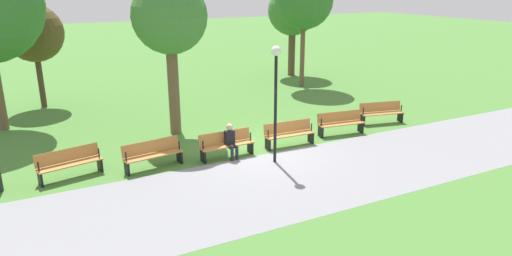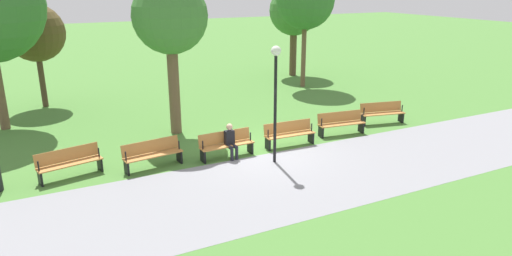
{
  "view_description": "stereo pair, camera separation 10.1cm",
  "coord_description": "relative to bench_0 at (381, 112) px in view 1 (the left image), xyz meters",
  "views": [
    {
      "loc": [
        7.04,
        13.36,
        5.73
      ],
      "look_at": [
        -0.0,
        -0.31,
        0.8
      ],
      "focal_mm": 31.84,
      "sensor_mm": 36.0,
      "label": 1
    },
    {
      "loc": [
        6.95,
        13.4,
        5.73
      ],
      "look_at": [
        -0.0,
        -0.31,
        0.8
      ],
      "focal_mm": 31.84,
      "sensor_mm": 36.0,
      "label": 2
    }
  ],
  "objects": [
    {
      "name": "tree_4",
      "position": [
        12.66,
        -9.53,
        3.02
      ],
      "size": [
        2.68,
        2.68,
        4.86
      ],
      "color": "#4C3828",
      "rests_on": "ground"
    },
    {
      "name": "bench_5",
      "position": [
        12.44,
        0.0,
        0.0
      ],
      "size": [
        1.97,
        0.86,
        0.89
      ],
      "rotation": [
        0.0,
        0.0,
        0.21
      ],
      "color": "#B27538",
      "rests_on": "ground"
    },
    {
      "name": "bench_0",
      "position": [
        0.0,
        0.0,
        0.0
      ],
      "size": [
        1.97,
        0.86,
        0.89
      ],
      "rotation": [
        0.0,
        0.0,
        -0.21
      ],
      "color": "#B27538",
      "rests_on": "ground"
    },
    {
      "name": "bench_4",
      "position": [
        9.97,
        0.42,
        0.0
      ],
      "size": [
        1.96,
        0.71,
        0.89
      ],
      "rotation": [
        0.0,
        0.0,
        0.13
      ],
      "color": "#B27538",
      "rests_on": "ground"
    },
    {
      "name": "bench_2",
      "position": [
        4.97,
        0.63,
        0.0
      ],
      "size": [
        1.94,
        0.55,
        0.89
      ],
      "rotation": [
        0.0,
        0.0,
        -0.04
      ],
      "color": "#B27538",
      "rests_on": "ground"
    },
    {
      "name": "person_seated",
      "position": [
        7.36,
        0.77,
        0.16
      ],
      "size": [
        0.33,
        0.53,
        1.2
      ],
      "rotation": [
        0.0,
        0.0,
        0.04
      ],
      "color": "black",
      "rests_on": "ground"
    },
    {
      "name": "tree_3",
      "position": [
        -0.9,
        -7.66,
        4.35
      ],
      "size": [
        3.23,
        3.23,
        6.47
      ],
      "color": "brown",
      "rests_on": "ground"
    },
    {
      "name": "tree_2",
      "position": [
        8.2,
        -2.75,
        4.0
      ],
      "size": [
        2.84,
        2.84,
        5.98
      ],
      "color": "brown",
      "rests_on": "ground"
    },
    {
      "name": "lamp_post",
      "position": [
        6.22,
        1.79,
        2.23
      ],
      "size": [
        0.32,
        0.32,
        3.87
      ],
      "color": "black",
      "rests_on": "ground"
    },
    {
      "name": "ground_plane",
      "position": [
        6.22,
        0.73,
        -0.48
      ],
      "size": [
        120.0,
        120.0,
        0.0
      ],
      "primitive_type": "plane",
      "color": "#477A33"
    },
    {
      "name": "path_paving",
      "position": [
        6.22,
        3.32,
        -0.48
      ],
      "size": [
        27.0,
        4.59,
        0.01
      ],
      "primitive_type": "cube",
      "color": "gray",
      "rests_on": "ground"
    },
    {
      "name": "bench_3",
      "position": [
        7.47,
        0.63,
        0.0
      ],
      "size": [
        1.94,
        0.55,
        0.89
      ],
      "rotation": [
        0.0,
        0.0,
        0.04
      ],
      "color": "#B27538",
      "rests_on": "ground"
    },
    {
      "name": "tree_0",
      "position": [
        -2.13,
        -10.8,
        3.56
      ],
      "size": [
        3.09,
        3.09,
        5.63
      ],
      "color": "brown",
      "rests_on": "ground"
    },
    {
      "name": "bench_1",
      "position": [
        2.47,
        0.42,
        0.0
      ],
      "size": [
        1.96,
        0.71,
        0.89
      ],
      "rotation": [
        0.0,
        0.0,
        -0.13
      ],
      "color": "#B27538",
      "rests_on": "ground"
    }
  ]
}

